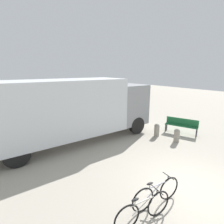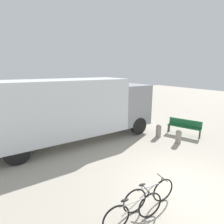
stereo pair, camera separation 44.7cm
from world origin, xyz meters
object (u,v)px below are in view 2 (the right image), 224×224
at_px(bollard_near_bench, 178,136).
at_px(bollard_far_bench, 159,130).
at_px(park_bench, 184,126).
at_px(bicycle_middle, 149,195).
at_px(bicycle_near, 134,211).
at_px(delivery_truck, 72,108).

height_order(bollard_near_bench, bollard_far_bench, bollard_far_bench).
distance_m(park_bench, bicycle_middle, 6.77).
distance_m(park_bench, bollard_far_bench, 1.74).
bearing_deg(bollard_near_bench, bicycle_near, -152.40).
height_order(delivery_truck, bollard_near_bench, delivery_truck).
relative_size(park_bench, bollard_near_bench, 2.52).
bearing_deg(bicycle_near, delivery_truck, 91.14).
bearing_deg(bicycle_near, bicycle_middle, 23.05).
bearing_deg(park_bench, bollard_near_bench, 94.00).
xyz_separation_m(park_bench, bollard_far_bench, (-1.65, 0.54, -0.12)).
height_order(park_bench, bicycle_middle, park_bench).
height_order(park_bench, bollard_near_bench, park_bench).
relative_size(bicycle_near, bollard_far_bench, 2.26).
xyz_separation_m(bicycle_near, bollard_far_bench, (5.06, 3.99, 0.03)).
relative_size(bicycle_near, bollard_near_bench, 2.29).
xyz_separation_m(bicycle_middle, bollard_far_bench, (4.31, 3.76, 0.03)).
bearing_deg(delivery_truck, bollard_near_bench, -35.12).
distance_m(bicycle_middle, bollard_near_bench, 5.21).
bearing_deg(bollard_near_bench, bicycle_middle, -150.78).
bearing_deg(bollard_near_bench, delivery_truck, 145.59).
distance_m(delivery_truck, bicycle_near, 6.25).
xyz_separation_m(bicycle_middle, bollard_near_bench, (4.54, 2.54, 0.02)).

